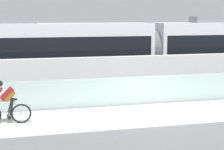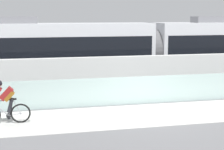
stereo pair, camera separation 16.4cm
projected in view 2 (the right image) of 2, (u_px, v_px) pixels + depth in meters
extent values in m
plane|color=slate|center=(155.00, 114.00, 14.51)|extent=(200.00, 200.00, 0.00)
cube|color=beige|center=(155.00, 114.00, 14.51)|extent=(32.00, 3.20, 0.01)
cube|color=#ADC6C1|center=(141.00, 90.00, 16.19)|extent=(32.00, 0.05, 1.22)
cube|color=silver|center=(130.00, 76.00, 17.86)|extent=(32.00, 0.36, 1.92)
cube|color=#595654|center=(118.00, 86.00, 20.40)|extent=(32.00, 0.08, 0.01)
cube|color=#595654|center=(112.00, 81.00, 21.78)|extent=(32.00, 0.08, 0.01)
cube|color=silver|center=(53.00, 52.00, 20.00)|extent=(11.00, 2.50, 3.10)
cube|color=black|center=(52.00, 45.00, 19.95)|extent=(10.56, 2.54, 1.04)
cube|color=#4C4C51|center=(53.00, 77.00, 20.23)|extent=(10.78, 2.53, 0.28)
cube|color=slate|center=(14.00, 20.00, 19.28)|extent=(2.40, 1.10, 0.36)
cube|color=#232326|center=(115.00, 77.00, 21.04)|extent=(1.40, 1.88, 0.20)
cylinder|color=black|center=(118.00, 80.00, 20.36)|extent=(0.60, 0.10, 0.60)
cylinder|color=black|center=(112.00, 76.00, 21.74)|extent=(0.60, 0.10, 0.60)
cube|color=slate|center=(213.00, 19.00, 21.85)|extent=(2.40, 1.10, 0.36)
cube|color=#232326|center=(187.00, 74.00, 22.03)|extent=(1.40, 1.88, 0.20)
cylinder|color=black|center=(192.00, 77.00, 21.35)|extent=(0.60, 0.10, 0.60)
cylinder|color=black|center=(182.00, 73.00, 22.73)|extent=(0.60, 0.10, 0.60)
cylinder|color=#59595B|center=(152.00, 50.00, 21.29)|extent=(0.60, 2.30, 2.30)
torus|color=black|center=(21.00, 113.00, 13.30)|extent=(0.72, 0.06, 0.72)
cylinder|color=#99999E|center=(21.00, 113.00, 13.30)|extent=(0.07, 0.10, 0.07)
cylinder|color=#99999E|center=(0.00, 109.00, 13.10)|extent=(0.60, 0.04, 0.58)
cylinder|color=#99999E|center=(11.00, 108.00, 13.19)|extent=(0.22, 0.04, 0.59)
cylinder|color=#99999E|center=(2.00, 101.00, 13.08)|extent=(0.76, 0.04, 0.07)
cylinder|color=#99999E|center=(15.00, 114.00, 13.26)|extent=(0.43, 0.03, 0.09)
cylinder|color=#99999E|center=(17.00, 107.00, 13.23)|extent=(0.27, 0.02, 0.53)
cube|color=black|center=(13.00, 99.00, 13.16)|extent=(0.24, 0.10, 0.05)
cylinder|color=#262628|center=(9.00, 116.00, 13.21)|extent=(0.18, 0.02, 0.18)
cube|color=maroon|center=(6.00, 94.00, 13.07)|extent=(0.50, 0.28, 0.51)
cube|color=#8C5919|center=(9.00, 96.00, 13.11)|extent=(0.38, 0.30, 0.38)
cylinder|color=black|center=(10.00, 109.00, 13.19)|extent=(0.29, 0.33, 0.80)
cylinder|color=black|center=(10.00, 105.00, 13.17)|extent=(0.29, 0.33, 0.54)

